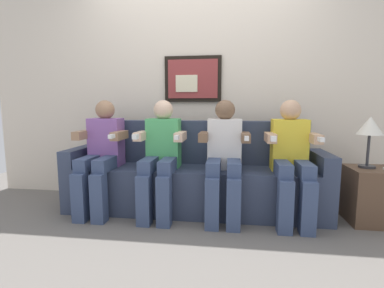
{
  "coord_description": "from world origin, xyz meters",
  "views": [
    {
      "loc": [
        0.35,
        -2.44,
        1.05
      ],
      "look_at": [
        0.0,
        0.15,
        0.7
      ],
      "focal_mm": 26.38,
      "sensor_mm": 36.0,
      "label": 1
    }
  ],
  "objects_px": {
    "person_leftmost": "(102,152)",
    "person_left_center": "(161,153)",
    "table_lamp": "(370,128)",
    "side_table_right": "(371,195)",
    "person_rightmost": "(291,156)",
    "couch": "(194,180)",
    "person_right_center": "(224,155)"
  },
  "relations": [
    {
      "from": "side_table_right",
      "to": "person_left_center",
      "type": "bearing_deg",
      "value": -178.17
    },
    {
      "from": "person_right_center",
      "to": "table_lamp",
      "type": "height_order",
      "value": "person_right_center"
    },
    {
      "from": "person_leftmost",
      "to": "table_lamp",
      "type": "relative_size",
      "value": 2.41
    },
    {
      "from": "couch",
      "to": "person_right_center",
      "type": "distance_m",
      "value": 0.45
    },
    {
      "from": "person_left_center",
      "to": "person_rightmost",
      "type": "height_order",
      "value": "same"
    },
    {
      "from": "table_lamp",
      "to": "couch",
      "type": "bearing_deg",
      "value": 177.07
    },
    {
      "from": "couch",
      "to": "side_table_right",
      "type": "bearing_deg",
      "value": -3.79
    },
    {
      "from": "couch",
      "to": "person_left_center",
      "type": "height_order",
      "value": "person_left_center"
    },
    {
      "from": "person_leftmost",
      "to": "person_left_center",
      "type": "bearing_deg",
      "value": -0.04
    },
    {
      "from": "person_left_center",
      "to": "table_lamp",
      "type": "distance_m",
      "value": 1.9
    },
    {
      "from": "person_rightmost",
      "to": "side_table_right",
      "type": "relative_size",
      "value": 2.22
    },
    {
      "from": "person_rightmost",
      "to": "side_table_right",
      "type": "distance_m",
      "value": 0.81
    },
    {
      "from": "person_leftmost",
      "to": "person_left_center",
      "type": "distance_m",
      "value": 0.6
    },
    {
      "from": "side_table_right",
      "to": "table_lamp",
      "type": "height_order",
      "value": "table_lamp"
    },
    {
      "from": "person_leftmost",
      "to": "side_table_right",
      "type": "bearing_deg",
      "value": 1.38
    },
    {
      "from": "person_left_center",
      "to": "person_leftmost",
      "type": "bearing_deg",
      "value": 179.96
    },
    {
      "from": "couch",
      "to": "person_leftmost",
      "type": "distance_m",
      "value": 0.96
    },
    {
      "from": "couch",
      "to": "person_left_center",
      "type": "xyz_separation_m",
      "value": [
        -0.3,
        -0.17,
        0.29
      ]
    },
    {
      "from": "person_left_center",
      "to": "person_rightmost",
      "type": "distance_m",
      "value": 1.2
    },
    {
      "from": "person_leftmost",
      "to": "person_right_center",
      "type": "relative_size",
      "value": 1.0
    },
    {
      "from": "person_leftmost",
      "to": "table_lamp",
      "type": "xyz_separation_m",
      "value": [
        2.49,
        0.09,
        0.25
      ]
    },
    {
      "from": "couch",
      "to": "side_table_right",
      "type": "height_order",
      "value": "couch"
    },
    {
      "from": "side_table_right",
      "to": "person_leftmost",
      "type": "bearing_deg",
      "value": -178.62
    },
    {
      "from": "table_lamp",
      "to": "side_table_right",
      "type": "bearing_deg",
      "value": -31.62
    },
    {
      "from": "person_leftmost",
      "to": "person_left_center",
      "type": "xyz_separation_m",
      "value": [
        0.6,
        -0.0,
        0.0
      ]
    },
    {
      "from": "person_rightmost",
      "to": "table_lamp",
      "type": "relative_size",
      "value": 2.41
    },
    {
      "from": "person_left_center",
      "to": "person_rightmost",
      "type": "relative_size",
      "value": 1.0
    },
    {
      "from": "person_leftmost",
      "to": "side_table_right",
      "type": "distance_m",
      "value": 2.55
    },
    {
      "from": "person_right_center",
      "to": "person_rightmost",
      "type": "xyz_separation_m",
      "value": [
        0.6,
        -0.0,
        0.0
      ]
    },
    {
      "from": "person_rightmost",
      "to": "person_right_center",
      "type": "bearing_deg",
      "value": 179.96
    },
    {
      "from": "person_leftmost",
      "to": "person_rightmost",
      "type": "height_order",
      "value": "same"
    },
    {
      "from": "side_table_right",
      "to": "table_lamp",
      "type": "distance_m",
      "value": 0.61
    }
  ]
}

